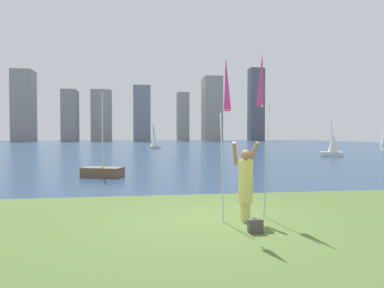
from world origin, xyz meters
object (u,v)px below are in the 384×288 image
at_px(bag, 255,226).
at_px(sailboat_6, 103,171).
at_px(person, 245,182).
at_px(kite_flag_right, 261,83).
at_px(sailboat_7, 154,139).
at_px(kite_flag_left, 226,87).
at_px(sailboat_3, 333,147).

distance_m(bag, sailboat_6, 10.93).
bearing_deg(person, kite_flag_right, 55.38).
xyz_separation_m(person, sailboat_6, (-4.09, 9.14, -0.63)).
bearing_deg(sailboat_7, person, -89.58).
xyz_separation_m(person, sailboat_7, (-0.31, 43.00, 0.44)).
xyz_separation_m(sailboat_6, sailboat_7, (3.78, 33.86, 1.07)).
bearing_deg(sailboat_7, bag, -89.74).
xyz_separation_m(kite_flag_left, sailboat_3, (15.41, 22.55, -2.10)).
xyz_separation_m(kite_flag_left, kite_flag_right, (1.06, 0.79, 0.22)).
xyz_separation_m(kite_flag_right, bag, (-0.64, -1.51, -3.07)).
bearing_deg(kite_flag_left, kite_flag_right, 36.56).
distance_m(kite_flag_left, bag, 2.98).
relative_size(person, kite_flag_left, 0.49).
height_order(person, sailboat_7, sailboat_7).
distance_m(person, sailboat_7, 43.00).
xyz_separation_m(kite_flag_left, bag, (0.42, -0.72, -2.85)).
bearing_deg(sailboat_6, sailboat_3, 34.61).
bearing_deg(bag, kite_flag_right, 67.02).
bearing_deg(kite_flag_left, bag, -59.82).
bearing_deg(sailboat_7, kite_flag_right, -88.86).
bearing_deg(sailboat_7, sailboat_3, -53.82).
bearing_deg(sailboat_3, kite_flag_right, -123.40).
distance_m(kite_flag_right, sailboat_6, 10.26).
relative_size(bag, sailboat_6, 0.07).
height_order(kite_flag_right, sailboat_3, kite_flag_right).
bearing_deg(person, bag, -82.22).
bearing_deg(kite_flag_left, sailboat_3, 55.65).
relative_size(person, bag, 6.30).
height_order(sailboat_3, sailboat_7, sailboat_7).
bearing_deg(kite_flag_right, sailboat_3, 56.60).
relative_size(person, kite_flag_right, 0.46).
height_order(sailboat_6, sailboat_7, sailboat_6).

